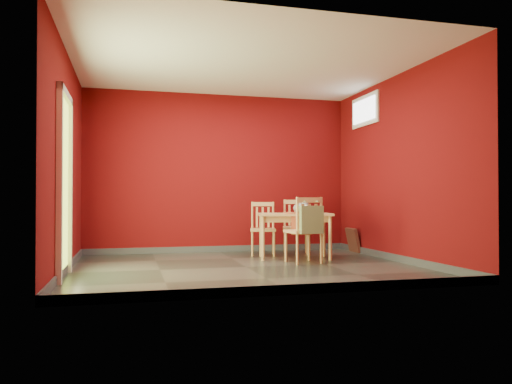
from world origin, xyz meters
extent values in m
plane|color=#2D342D|center=(0.00, 0.00, 0.00)|extent=(4.50, 4.50, 0.00)
plane|color=#620A0B|center=(0.00, 2.00, 1.35)|extent=(4.50, 0.00, 4.50)
plane|color=#620A0B|center=(0.00, -2.00, 1.35)|extent=(4.50, 0.00, 4.50)
plane|color=#620A0B|center=(-2.25, 0.00, 1.35)|extent=(0.00, 4.00, 4.00)
plane|color=#620A0B|center=(2.25, 0.00, 1.35)|extent=(0.00, 4.00, 4.00)
plane|color=white|center=(0.00, 0.00, 2.70)|extent=(4.50, 4.50, 0.00)
cube|color=#3F4244|center=(0.00, 1.99, 0.05)|extent=(4.50, 0.02, 0.10)
cube|color=#3F4244|center=(0.00, -1.99, 0.05)|extent=(4.50, 0.02, 0.10)
cube|color=#3F4244|center=(-2.24, 0.00, 0.05)|extent=(0.03, 4.00, 0.10)
cube|color=#3F4244|center=(2.24, 0.00, 0.05)|extent=(0.03, 4.00, 0.10)
cube|color=#B7D838|center=(-2.24, -0.40, 1.02)|extent=(0.02, 0.85, 2.05)
cube|color=white|center=(-2.21, -0.86, 1.06)|extent=(0.06, 0.08, 2.13)
cube|color=white|center=(-2.21, 0.06, 1.06)|extent=(0.06, 0.08, 2.13)
cube|color=white|center=(-2.21, -0.40, 2.09)|extent=(0.06, 1.01, 0.08)
cube|color=white|center=(2.23, 1.00, 2.35)|extent=(0.03, 0.90, 0.50)
cube|color=white|center=(2.21, 1.00, 2.35)|extent=(0.02, 0.76, 0.36)
cube|color=silver|center=(1.60, 1.99, 0.30)|extent=(0.08, 0.02, 0.12)
cube|color=tan|center=(0.93, 0.74, 0.67)|extent=(1.21, 0.85, 0.04)
cube|color=tan|center=(0.93, 0.74, 0.60)|extent=(1.08, 0.72, 0.09)
cylinder|color=tan|center=(0.39, 0.58, 0.32)|extent=(0.05, 0.05, 0.65)
cylinder|color=tan|center=(0.50, 1.10, 0.32)|extent=(0.05, 0.05, 0.65)
cylinder|color=tan|center=(1.36, 0.38, 0.32)|extent=(0.05, 0.05, 0.65)
cylinder|color=tan|center=(1.46, 0.90, 0.32)|extent=(0.05, 0.05, 0.65)
cube|color=#B4512E|center=(0.93, 0.74, 0.69)|extent=(0.42, 0.66, 0.01)
cube|color=#B4512E|center=(0.93, 0.43, 0.53)|extent=(0.29, 0.07, 0.31)
cube|color=tan|center=(0.57, 1.27, 0.41)|extent=(0.48, 0.48, 0.04)
cylinder|color=tan|center=(0.37, 1.15, 0.19)|extent=(0.03, 0.03, 0.39)
cylinder|color=tan|center=(0.45, 1.48, 0.19)|extent=(0.03, 0.03, 0.39)
cylinder|color=tan|center=(0.70, 1.07, 0.19)|extent=(0.03, 0.03, 0.39)
cylinder|color=tan|center=(0.78, 1.40, 0.19)|extent=(0.03, 0.03, 0.39)
cylinder|color=tan|center=(0.45, 1.48, 0.64)|extent=(0.03, 0.03, 0.43)
cylinder|color=tan|center=(0.78, 1.40, 0.64)|extent=(0.03, 0.03, 0.43)
cube|color=tan|center=(0.61, 1.44, 0.82)|extent=(0.36, 0.12, 0.07)
cube|color=tan|center=(0.52, 1.46, 0.60)|extent=(0.04, 0.03, 0.33)
cube|color=tan|center=(0.61, 1.44, 0.60)|extent=(0.04, 0.03, 0.33)
cube|color=tan|center=(0.71, 1.42, 0.60)|extent=(0.04, 0.03, 0.33)
cube|color=tan|center=(1.16, 1.34, 0.43)|extent=(0.52, 0.52, 0.04)
cylinder|color=tan|center=(0.93, 1.22, 0.20)|extent=(0.04, 0.04, 0.41)
cylinder|color=tan|center=(1.03, 1.57, 0.20)|extent=(0.04, 0.04, 0.41)
cylinder|color=tan|center=(1.28, 1.12, 0.20)|extent=(0.04, 0.04, 0.41)
cylinder|color=tan|center=(1.38, 1.47, 0.20)|extent=(0.04, 0.04, 0.41)
cylinder|color=tan|center=(1.03, 1.57, 0.67)|extent=(0.04, 0.04, 0.45)
cylinder|color=tan|center=(1.38, 1.47, 0.67)|extent=(0.04, 0.04, 0.45)
cube|color=tan|center=(1.20, 1.52, 0.85)|extent=(0.37, 0.14, 0.07)
cube|color=tan|center=(1.11, 1.54, 0.63)|extent=(0.04, 0.03, 0.35)
cube|color=tan|center=(1.20, 1.52, 0.63)|extent=(0.04, 0.03, 0.35)
cube|color=tan|center=(1.30, 1.49, 0.63)|extent=(0.04, 0.03, 0.35)
cube|color=tan|center=(0.88, 0.22, 0.44)|extent=(0.48, 0.48, 0.04)
cylinder|color=tan|center=(1.04, 0.43, 0.21)|extent=(0.04, 0.04, 0.42)
cylinder|color=tan|center=(1.09, 0.06, 0.21)|extent=(0.04, 0.04, 0.42)
cylinder|color=tan|center=(0.68, 0.39, 0.21)|extent=(0.04, 0.04, 0.42)
cylinder|color=tan|center=(0.72, 0.02, 0.21)|extent=(0.04, 0.04, 0.42)
cylinder|color=tan|center=(1.09, 0.06, 0.70)|extent=(0.04, 0.04, 0.46)
cylinder|color=tan|center=(0.72, 0.02, 0.70)|extent=(0.04, 0.04, 0.46)
cube|color=tan|center=(0.91, 0.04, 0.89)|extent=(0.39, 0.08, 0.07)
cube|color=tan|center=(1.01, 0.05, 0.65)|extent=(0.04, 0.02, 0.36)
cube|color=tan|center=(0.91, 0.04, 0.65)|extent=(0.04, 0.02, 0.36)
cube|color=tan|center=(0.80, 0.03, 0.65)|extent=(0.04, 0.02, 0.36)
cube|color=#778756|center=(0.91, -0.04, 0.62)|extent=(0.32, 0.10, 0.38)
cylinder|color=#778756|center=(0.82, 0.02, 0.87)|extent=(0.02, 0.16, 0.02)
cylinder|color=#778756|center=(1.00, 0.02, 0.87)|extent=(0.02, 0.16, 0.02)
cube|color=#582D21|center=(2.19, 1.38, 0.20)|extent=(0.15, 0.41, 0.41)
cube|color=black|center=(2.19, 1.38, 0.20)|extent=(0.10, 0.29, 0.29)
camera|label=1|loc=(-1.51, -6.43, 0.89)|focal=35.00mm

